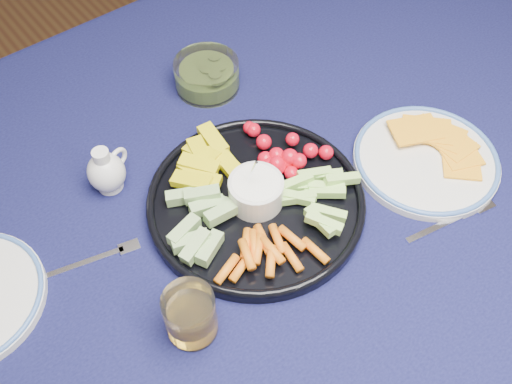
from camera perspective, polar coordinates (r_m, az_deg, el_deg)
dining_table at (r=1.03m, az=1.22°, el=-0.04°), size 1.67×1.07×0.75m
crudite_platter at (r=0.89m, az=-0.12°, el=-0.76°), size 0.34×0.34×0.11m
creamer_pitcher at (r=0.93m, az=-14.70°, el=2.00°), size 0.08×0.06×0.08m
pickle_bowl at (r=1.08m, az=-4.93°, el=11.50°), size 0.12×0.12×0.06m
cheese_plate at (r=0.99m, az=16.68°, el=3.26°), size 0.24×0.24×0.03m
juice_tumbler at (r=0.77m, az=-6.54°, el=-12.27°), size 0.07×0.07×0.08m
fork_left at (r=0.88m, az=-15.38°, el=-6.35°), size 0.15×0.05×0.00m
fork_right at (r=0.94m, az=19.52°, el=-2.43°), size 0.16×0.05×0.00m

